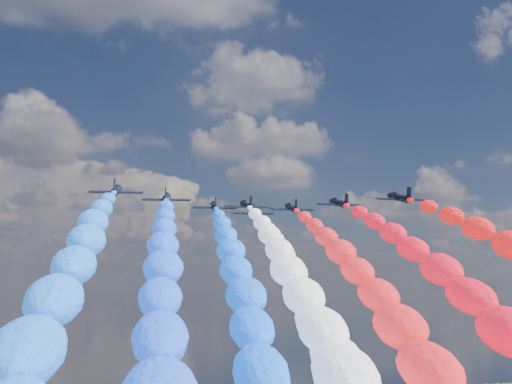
{
  "coord_description": "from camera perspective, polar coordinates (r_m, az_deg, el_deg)",
  "views": [
    {
      "loc": [
        -17.74,
        -120.75,
        87.59
      ],
      "look_at": [
        0.0,
        4.0,
        107.14
      ],
      "focal_mm": 42.0,
      "sensor_mm": 36.0,
      "label": 1
    }
  ],
  "objects": [
    {
      "name": "jet_0",
      "position": [
        115.52,
        -13.13,
        0.15
      ],
      "size": [
        9.86,
        13.53,
        5.87
      ],
      "primitive_type": null,
      "rotation": [
        0.23,
        0.0,
        0.0
      ],
      "color": "black"
    },
    {
      "name": "trail_0",
      "position": [
        54.75,
        -19.62,
        -15.12
      ],
      "size": [
        7.36,
        117.14,
        52.86
      ],
      "primitive_type": null,
      "color": "blue"
    },
    {
      "name": "jet_1",
      "position": [
        123.88,
        -8.52,
        -0.58
      ],
      "size": [
        10.3,
        13.85,
        5.87
      ],
      "primitive_type": null,
      "rotation": [
        0.23,
        0.0,
        -0.03
      ],
      "color": "black"
    },
    {
      "name": "trail_1",
      "position": [
        62.64,
        -9.37,
        -14.65
      ],
      "size": [
        7.36,
        117.14,
        52.86
      ],
      "primitive_type": null,
      "color": "blue"
    },
    {
      "name": "jet_2",
      "position": [
        135.44,
        -3.99,
        -1.35
      ],
      "size": [
        10.08,
        13.69,
        5.87
      ],
      "primitive_type": null,
      "rotation": [
        0.23,
        0.0,
        -0.02
      ],
      "color": "black"
    },
    {
      "name": "trail_2",
      "position": [
        74.52,
        -0.73,
        -13.81
      ],
      "size": [
        7.36,
        117.14,
        52.86
      ],
      "primitive_type": null,
      "color": "#1159FF"
    },
    {
      "name": "jet_3",
      "position": [
        133.39,
        -0.9,
        -1.26
      ],
      "size": [
        10.7,
        14.13,
        5.87
      ],
      "primitive_type": null,
      "rotation": [
        0.23,
        0.0,
        0.06
      ],
      "color": "black"
    },
    {
      "name": "trail_3",
      "position": [
        73.05,
        5.18,
        -13.88
      ],
      "size": [
        7.36,
        117.14,
        52.86
      ],
      "primitive_type": null,
      "color": "white"
    },
    {
      "name": "jet_4",
      "position": [
        145.82,
        -0.36,
        -1.91
      ],
      "size": [
        10.4,
        13.92,
        5.87
      ],
      "primitive_type": null,
      "rotation": [
        0.23,
        0.0,
        -0.04
      ],
      "color": "black"
    },
    {
      "name": "trail_4",
      "position": [
        85.6,
        5.21,
        -13.13
      ],
      "size": [
        7.36,
        117.14,
        52.86
      ],
      "primitive_type": null,
      "color": "white"
    },
    {
      "name": "jet_5",
      "position": [
        138.48,
        3.41,
        -1.52
      ],
      "size": [
        10.04,
        13.66,
        5.87
      ],
      "primitive_type": null,
      "rotation": [
        0.23,
        0.0,
        0.01
      ],
      "color": "black"
    },
    {
      "name": "trail_5",
      "position": [
        79.43,
        12.5,
        -13.3
      ],
      "size": [
        7.36,
        117.14,
        52.86
      ],
      "primitive_type": null,
      "color": "red"
    },
    {
      "name": "jet_6",
      "position": [
        131.22,
        7.92,
        -1.05
      ],
      "size": [
        10.62,
        14.07,
        5.87
      ],
      "primitive_type": null,
      "rotation": [
        0.23,
        0.0,
        0.06
      ],
      "color": "black"
    },
    {
      "name": "trail_6",
      "position": [
        74.26,
        21.56,
        -13.23
      ],
      "size": [
        7.36,
        117.14,
        52.86
      ],
      "primitive_type": null,
      "color": "red"
    },
    {
      "name": "jet_7",
      "position": [
        125.32,
        13.5,
        -0.52
      ],
      "size": [
        10.24,
        13.8,
        5.87
      ],
      "primitive_type": null,
      "rotation": [
        0.23,
        0.0,
        0.03
      ],
      "color": "black"
    }
  ]
}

